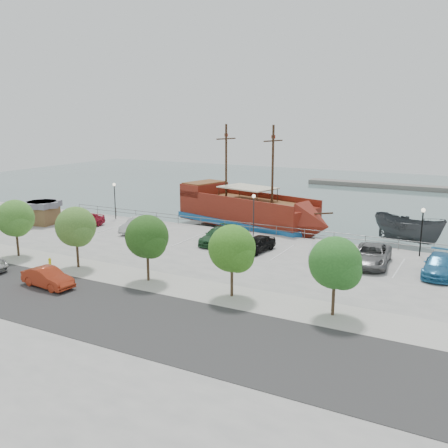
% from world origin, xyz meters
% --- Properties ---
extents(ground, '(160.00, 160.00, 0.00)m').
position_xyz_m(ground, '(0.00, 0.00, -1.00)').
color(ground, '#4B6664').
extents(land_slab, '(100.00, 58.00, 1.20)m').
position_xyz_m(land_slab, '(0.00, -21.00, -0.60)').
color(land_slab, gray).
rests_on(land_slab, ground).
extents(street, '(100.00, 8.00, 0.04)m').
position_xyz_m(street, '(0.00, -16.00, 0.01)').
color(street, '#323131').
rests_on(street, land_slab).
extents(sidewalk, '(100.00, 4.00, 0.05)m').
position_xyz_m(sidewalk, '(0.00, -10.00, 0.01)').
color(sidewalk, '#ABA89C').
rests_on(sidewalk, land_slab).
extents(seawall_railing, '(50.00, 0.06, 1.00)m').
position_xyz_m(seawall_railing, '(0.00, 7.80, 0.53)').
color(seawall_railing, slate).
rests_on(seawall_railing, land_slab).
extents(far_shore, '(40.00, 3.00, 0.80)m').
position_xyz_m(far_shore, '(10.00, 55.00, -0.60)').
color(far_shore, slate).
rests_on(far_shore, ground).
extents(pirate_ship, '(20.33, 10.23, 12.59)m').
position_xyz_m(pirate_ship, '(-2.30, 12.14, 1.11)').
color(pirate_ship, maroon).
rests_on(pirate_ship, ground).
extents(patrol_boat, '(8.37, 5.90, 3.04)m').
position_xyz_m(patrol_boat, '(14.04, 13.45, 0.52)').
color(patrol_boat, '#414549').
rests_on(patrol_boat, ground).
extents(dock_west, '(6.43, 2.23, 0.36)m').
position_xyz_m(dock_west, '(-14.61, 9.20, -0.82)').
color(dock_west, slate).
rests_on(dock_west, ground).
extents(dock_mid, '(7.43, 3.67, 0.41)m').
position_xyz_m(dock_mid, '(7.55, 9.20, -0.80)').
color(dock_mid, gray).
rests_on(dock_mid, ground).
extents(dock_east, '(7.28, 3.03, 0.40)m').
position_xyz_m(dock_east, '(15.65, 9.20, -0.80)').
color(dock_east, gray).
rests_on(dock_east, ground).
extents(shed, '(3.54, 3.54, 2.59)m').
position_xyz_m(shed, '(-23.37, 0.42, 1.38)').
color(shed, brown).
rests_on(shed, land_slab).
extents(street_sedan, '(4.42, 1.90, 1.41)m').
position_xyz_m(street_sedan, '(-6.50, -14.54, 0.71)').
color(street_sedan, '#A93117').
rests_on(street_sedan, street).
extents(fire_hydrant, '(0.24, 0.24, 0.69)m').
position_xyz_m(fire_hydrant, '(-10.33, -10.80, 0.38)').
color(fire_hydrant, yellow).
rests_on(fire_hydrant, sidewalk).
extents(lamp_post_left, '(0.36, 0.36, 4.28)m').
position_xyz_m(lamp_post_left, '(-18.00, 6.50, 2.94)').
color(lamp_post_left, black).
rests_on(lamp_post_left, land_slab).
extents(lamp_post_mid, '(0.36, 0.36, 4.28)m').
position_xyz_m(lamp_post_mid, '(0.00, 6.50, 2.94)').
color(lamp_post_mid, black).
rests_on(lamp_post_mid, land_slab).
extents(lamp_post_right, '(0.36, 0.36, 4.28)m').
position_xyz_m(lamp_post_right, '(16.00, 6.50, 2.94)').
color(lamp_post_right, black).
rests_on(lamp_post_right, land_slab).
extents(tree_b, '(3.30, 3.20, 5.00)m').
position_xyz_m(tree_b, '(-14.85, -10.07, 3.30)').
color(tree_b, '#473321').
rests_on(tree_b, sidewalk).
extents(tree_c, '(3.30, 3.20, 5.00)m').
position_xyz_m(tree_c, '(-7.85, -10.07, 3.30)').
color(tree_c, '#473321').
rests_on(tree_c, sidewalk).
extents(tree_d, '(3.30, 3.20, 5.00)m').
position_xyz_m(tree_d, '(-0.85, -10.07, 3.30)').
color(tree_d, '#473321').
rests_on(tree_d, sidewalk).
extents(tree_e, '(3.30, 3.20, 5.00)m').
position_xyz_m(tree_e, '(6.15, -10.07, 3.30)').
color(tree_e, '#473321').
rests_on(tree_e, sidewalk).
extents(tree_f, '(3.30, 3.20, 5.00)m').
position_xyz_m(tree_f, '(13.15, -10.07, 3.30)').
color(tree_f, '#473321').
rests_on(tree_f, sidewalk).
extents(parked_car_a, '(2.26, 4.75, 1.57)m').
position_xyz_m(parked_car_a, '(-17.84, 1.29, 0.78)').
color(parked_car_a, '#A4192C').
rests_on(parked_car_a, land_slab).
extents(parked_car_b, '(1.96, 4.74, 1.52)m').
position_xyz_m(parked_car_b, '(-11.49, 2.19, 0.76)').
color(parked_car_b, '#B5B5B5').
rests_on(parked_car_b, land_slab).
extents(parked_car_d, '(2.25, 5.19, 1.49)m').
position_xyz_m(parked_car_d, '(-1.76, 2.10, 0.74)').
color(parked_car_d, '#1E4A27').
rests_on(parked_car_d, land_slab).
extents(parked_car_e, '(2.30, 4.45, 1.45)m').
position_xyz_m(parked_car_e, '(2.85, 1.24, 0.72)').
color(parked_car_e, black).
rests_on(parked_car_e, land_slab).
extents(parked_car_f, '(2.06, 4.47, 1.42)m').
position_xyz_m(parked_car_f, '(8.48, 2.23, 0.71)').
color(parked_car_f, white).
rests_on(parked_car_f, land_slab).
extents(parked_car_g, '(3.22, 6.20, 1.67)m').
position_xyz_m(parked_car_g, '(12.80, 1.91, 0.83)').
color(parked_car_g, slate).
rests_on(parked_car_g, land_slab).
extents(parked_car_h, '(2.27, 5.48, 1.58)m').
position_xyz_m(parked_car_h, '(18.01, 1.64, 0.79)').
color(parked_car_h, teal).
rests_on(parked_car_h, land_slab).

